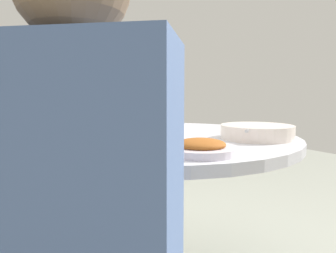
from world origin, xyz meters
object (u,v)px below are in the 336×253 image
at_px(dish_stirfry, 201,148).
at_px(tea_cup_near, 58,139).
at_px(diner_right, 79,195).
at_px(dish_noodles, 108,148).
at_px(rice_bowl, 91,125).
at_px(diner_left, 51,122).
at_px(soup_bowl, 257,132).
at_px(stool_for_diner_left, 54,208).
at_px(dish_greens, 164,125).
at_px(green_bottle, 92,108).
at_px(tea_cup_far, 160,118).
at_px(round_dining_table, 164,162).

xyz_separation_m(dish_stirfry, tea_cup_near, (0.35, -0.36, 0.01)).
bearing_deg(diner_right, dish_noodles, -115.52).
height_order(dish_stirfry, tea_cup_near, tea_cup_near).
relative_size(rice_bowl, diner_left, 0.34).
relative_size(soup_bowl, diner_right, 0.39).
bearing_deg(stool_for_diner_left, diner_left, 180.00).
bearing_deg(rice_bowl, dish_stirfry, 109.29).
bearing_deg(tea_cup_near, stool_for_diner_left, -97.74).
distance_m(soup_bowl, tea_cup_near, 0.77).
height_order(dish_greens, diner_left, diner_left).
xyz_separation_m(soup_bowl, diner_left, (0.62, -1.08, -0.02)).
relative_size(rice_bowl, dish_noodles, 1.29).
bearing_deg(dish_stirfry, diner_left, -79.13).
height_order(dish_stirfry, stool_for_diner_left, dish_stirfry).
xyz_separation_m(dish_stirfry, green_bottle, (0.10, -0.81, 0.09)).
bearing_deg(dish_greens, rice_bowl, 12.66).
relative_size(tea_cup_near, tea_cup_far, 0.81).
relative_size(dish_stirfry, dish_noodles, 1.11).
height_order(round_dining_table, green_bottle, green_bottle).
bearing_deg(diner_left, diner_right, 82.41).
xyz_separation_m(diner_left, diner_right, (0.19, 1.46, 0.00)).
bearing_deg(dish_greens, soup_bowl, 108.22).
bearing_deg(stool_for_diner_left, green_bottle, 107.82).
xyz_separation_m(round_dining_table, tea_cup_near, (0.46, 0.05, 0.15)).
height_order(soup_bowl, tea_cup_far, tea_cup_far).
bearing_deg(dish_stirfry, round_dining_table, -104.07).
bearing_deg(tea_cup_near, dish_stirfry, 134.40).
distance_m(round_dining_table, rice_bowl, 0.36).
bearing_deg(diner_right, rice_bowl, -107.60).
xyz_separation_m(dish_noodles, diner_left, (-0.00, -1.06, -0.00)).
distance_m(dish_stirfry, dish_noodles, 0.29).
bearing_deg(soup_bowl, dish_noodles, -2.13).
bearing_deg(diner_right, green_bottle, -107.49).
xyz_separation_m(tea_cup_far, stool_for_diner_left, (0.55, -0.40, -0.57)).
bearing_deg(tea_cup_far, diner_right, 55.06).
distance_m(round_dining_table, diner_right, 0.85).
relative_size(tea_cup_near, stool_for_diner_left, 0.13).
relative_size(soup_bowl, dish_stirfry, 1.30).
bearing_deg(dish_noodles, soup_bowl, 177.87).
distance_m(dish_greens, green_bottle, 0.38).
bearing_deg(green_bottle, dish_greens, 150.66).
distance_m(dish_noodles, stool_for_diner_left, 1.20).
xyz_separation_m(round_dining_table, rice_bowl, (0.29, -0.12, 0.17)).
bearing_deg(dish_greens, diner_right, 52.72).
height_order(dish_greens, diner_right, diner_right).
height_order(green_bottle, diner_left, diner_left).
relative_size(soup_bowl, tea_cup_near, 4.87).
bearing_deg(dish_noodles, green_bottle, -102.13).
bearing_deg(tea_cup_far, tea_cup_near, 35.04).
height_order(tea_cup_near, stool_for_diner_left, tea_cup_near).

